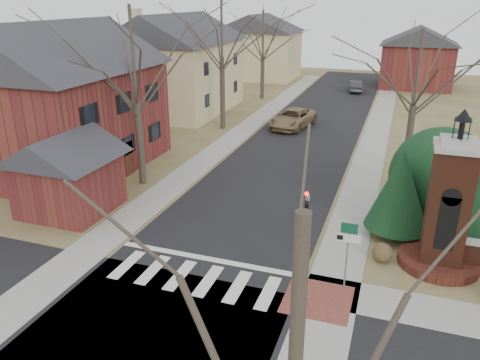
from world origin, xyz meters
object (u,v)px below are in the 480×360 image
at_px(traffic_signal_pole, 305,240).
at_px(pickup_truck, 293,118).
at_px(brick_gate_monument, 446,217).
at_px(distant_car, 356,86).
at_px(sign_post, 348,243).

distance_m(traffic_signal_pole, pickup_truck, 24.42).
bearing_deg(brick_gate_monument, distant_car, 101.30).
bearing_deg(traffic_signal_pole, pickup_truck, 104.02).
relative_size(traffic_signal_pole, pickup_truck, 0.82).
xyz_separation_m(pickup_truck, distant_car, (3.20, 17.82, -0.13)).
xyz_separation_m(sign_post, brick_gate_monument, (3.41, 3.01, 0.22)).
bearing_deg(distant_car, sign_post, 88.29).
bearing_deg(pickup_truck, sign_post, -62.58).
height_order(sign_post, distant_car, sign_post).
xyz_separation_m(traffic_signal_pole, pickup_truck, (-5.90, 23.63, -1.82)).
height_order(pickup_truck, distant_car, pickup_truck).
distance_m(brick_gate_monument, distant_car, 37.79).
distance_m(pickup_truck, distant_car, 18.11).
height_order(traffic_signal_pole, distant_car, traffic_signal_pole).
height_order(traffic_signal_pole, brick_gate_monument, brick_gate_monument).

